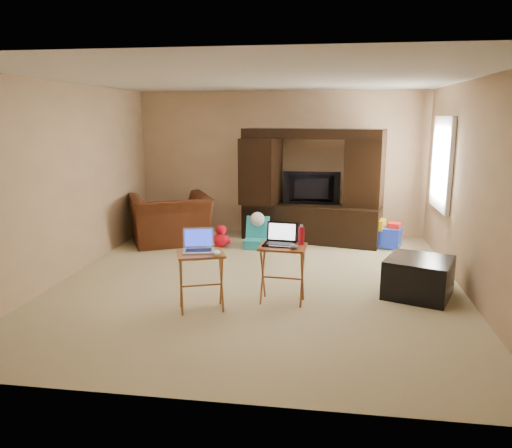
% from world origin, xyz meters
% --- Properties ---
extents(floor, '(5.50, 5.50, 0.00)m').
position_xyz_m(floor, '(0.00, 0.00, 0.00)').
color(floor, beige).
rests_on(floor, ground).
extents(ceiling, '(5.50, 5.50, 0.00)m').
position_xyz_m(ceiling, '(0.00, 0.00, 2.50)').
color(ceiling, silver).
rests_on(ceiling, ground).
extents(wall_back, '(5.00, 0.00, 5.00)m').
position_xyz_m(wall_back, '(0.00, 2.75, 1.25)').
color(wall_back, tan).
rests_on(wall_back, ground).
extents(wall_front, '(5.00, 0.00, 5.00)m').
position_xyz_m(wall_front, '(0.00, -2.75, 1.25)').
color(wall_front, tan).
rests_on(wall_front, ground).
extents(wall_left, '(0.00, 5.50, 5.50)m').
position_xyz_m(wall_left, '(-2.50, 0.00, 1.25)').
color(wall_left, tan).
rests_on(wall_left, ground).
extents(wall_right, '(0.00, 5.50, 5.50)m').
position_xyz_m(wall_right, '(2.50, 0.00, 1.25)').
color(wall_right, tan).
rests_on(wall_right, ground).
extents(window_pane, '(0.00, 1.20, 1.20)m').
position_xyz_m(window_pane, '(2.48, 1.55, 1.40)').
color(window_pane, white).
rests_on(window_pane, ground).
extents(window_frame, '(0.06, 1.14, 1.34)m').
position_xyz_m(window_frame, '(2.46, 1.55, 1.40)').
color(window_frame, white).
rests_on(window_frame, ground).
extents(entertainment_center, '(2.36, 1.06, 1.87)m').
position_xyz_m(entertainment_center, '(0.57, 2.26, 0.94)').
color(entertainment_center, black).
rests_on(entertainment_center, floor).
extents(television, '(0.95, 0.16, 0.55)m').
position_xyz_m(television, '(0.57, 2.22, 0.90)').
color(television, black).
rests_on(television, entertainment_center).
extents(recliner, '(1.59, 1.53, 0.80)m').
position_xyz_m(recliner, '(-1.72, 1.77, 0.40)').
color(recliner, '#49240F').
rests_on(recliner, floor).
extents(child_rocker, '(0.38, 0.43, 0.50)m').
position_xyz_m(child_rocker, '(-0.27, 1.68, 0.25)').
color(child_rocker, teal).
rests_on(child_rocker, floor).
extents(plush_toy, '(0.34, 0.28, 0.37)m').
position_xyz_m(plush_toy, '(-0.84, 1.64, 0.19)').
color(plush_toy, red).
rests_on(plush_toy, floor).
extents(push_toy, '(0.73, 0.62, 0.47)m').
position_xyz_m(push_toy, '(1.71, 2.01, 0.23)').
color(push_toy, blue).
rests_on(push_toy, floor).
extents(ottoman, '(0.91, 0.91, 0.45)m').
position_xyz_m(ottoman, '(1.92, -0.22, 0.23)').
color(ottoman, black).
rests_on(ottoman, floor).
extents(tray_table_left, '(0.60, 0.54, 0.64)m').
position_xyz_m(tray_table_left, '(-0.48, -1.01, 0.32)').
color(tray_table_left, '#A96329').
rests_on(tray_table_left, floor).
extents(tray_table_right, '(0.53, 0.44, 0.66)m').
position_xyz_m(tray_table_right, '(0.37, -0.65, 0.33)').
color(tray_table_right, '#9C5325').
rests_on(tray_table_right, floor).
extents(laptop_left, '(0.39, 0.35, 0.24)m').
position_xyz_m(laptop_left, '(-0.51, -0.98, 0.76)').
color(laptop_left, '#BCBCC1').
rests_on(laptop_left, tray_table_left).
extents(laptop_right, '(0.38, 0.32, 0.24)m').
position_xyz_m(laptop_right, '(0.33, -0.63, 0.78)').
color(laptop_right, black).
rests_on(laptop_right, tray_table_right).
extents(mouse_left, '(0.12, 0.15, 0.05)m').
position_xyz_m(mouse_left, '(-0.29, -1.08, 0.67)').
color(mouse_left, white).
rests_on(mouse_left, tray_table_left).
extents(mouse_right, '(0.10, 0.14, 0.05)m').
position_xyz_m(mouse_right, '(0.50, -0.77, 0.69)').
color(mouse_right, '#434348').
rests_on(mouse_right, tray_table_right).
extents(water_bottle, '(0.07, 0.07, 0.20)m').
position_xyz_m(water_bottle, '(0.57, -0.57, 0.76)').
color(water_bottle, '#B80B26').
rests_on(water_bottle, tray_table_right).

